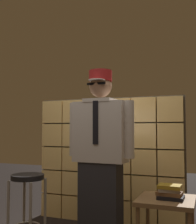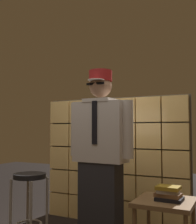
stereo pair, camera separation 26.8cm
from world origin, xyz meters
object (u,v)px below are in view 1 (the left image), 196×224
at_px(side_table, 166,207).
at_px(book_stack, 170,192).
at_px(standing_person, 101,155).
at_px(bar_stool, 27,193).

xyz_separation_m(side_table, book_stack, (0.04, -0.01, 0.14)).
bearing_deg(book_stack, standing_person, 178.21).
bearing_deg(bar_stool, standing_person, 19.49).
bearing_deg(book_stack, side_table, 159.52).
bearing_deg(bar_stool, book_stack, 9.28).
bearing_deg(standing_person, book_stack, 1.66).
height_order(standing_person, bar_stool, standing_person).
height_order(bar_stool, side_table, bar_stool).
bearing_deg(side_table, book_stack, -20.48).
height_order(bar_stool, book_stack, bar_stool).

